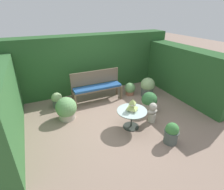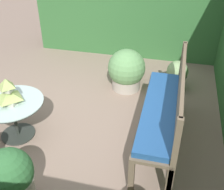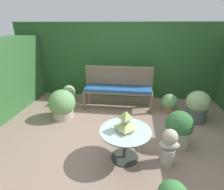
{
  "view_description": "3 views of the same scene",
  "coord_description": "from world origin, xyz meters",
  "px_view_note": "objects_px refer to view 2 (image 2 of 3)",
  "views": [
    {
      "loc": [
        -1.95,
        -4.01,
        2.91
      ],
      "look_at": [
        0.08,
        0.38,
        0.49
      ],
      "focal_mm": 28.0,
      "sensor_mm": 36.0,
      "label": 1
    },
    {
      "loc": [
        2.57,
        1.14,
        2.47
      ],
      "look_at": [
        -0.21,
        0.47,
        0.58
      ],
      "focal_mm": 45.0,
      "sensor_mm": 36.0,
      "label": 2
    },
    {
      "loc": [
        0.24,
        -2.96,
        2.01
      ],
      "look_at": [
        -0.18,
        0.27,
        0.68
      ],
      "focal_mm": 28.0,
      "sensor_mm": 36.0,
      "label": 3
    }
  ],
  "objects_px": {
    "pagoda_birdhouse": "(8,92)",
    "potted_plant_patio_mid": "(10,179)",
    "garden_bench": "(160,112)",
    "potted_plant_table_near": "(126,71)",
    "potted_plant_bench_right": "(177,75)",
    "patio_table": "(12,109)"
  },
  "relations": [
    {
      "from": "potted_plant_table_near",
      "to": "potted_plant_bench_right",
      "type": "relative_size",
      "value": 1.33
    },
    {
      "from": "potted_plant_table_near",
      "to": "potted_plant_patio_mid",
      "type": "bearing_deg",
      "value": -15.57
    },
    {
      "from": "garden_bench",
      "to": "potted_plant_patio_mid",
      "type": "height_order",
      "value": "potted_plant_patio_mid"
    },
    {
      "from": "garden_bench",
      "to": "potted_plant_patio_mid",
      "type": "distance_m",
      "value": 1.77
    },
    {
      "from": "pagoda_birdhouse",
      "to": "potted_plant_patio_mid",
      "type": "distance_m",
      "value": 1.08
    },
    {
      "from": "potted_plant_patio_mid",
      "to": "garden_bench",
      "type": "bearing_deg",
      "value": 132.51
    },
    {
      "from": "garden_bench",
      "to": "potted_plant_bench_right",
      "type": "bearing_deg",
      "value": 173.23
    },
    {
      "from": "pagoda_birdhouse",
      "to": "garden_bench",
      "type": "bearing_deg",
      "value": 99.21
    },
    {
      "from": "pagoda_birdhouse",
      "to": "potted_plant_table_near",
      "type": "relative_size",
      "value": 0.49
    },
    {
      "from": "patio_table",
      "to": "pagoda_birdhouse",
      "type": "relative_size",
      "value": 2.41
    },
    {
      "from": "potted_plant_table_near",
      "to": "potted_plant_bench_right",
      "type": "height_order",
      "value": "potted_plant_table_near"
    },
    {
      "from": "potted_plant_bench_right",
      "to": "garden_bench",
      "type": "bearing_deg",
      "value": -6.77
    },
    {
      "from": "pagoda_birdhouse",
      "to": "potted_plant_bench_right",
      "type": "distance_m",
      "value": 2.56
    },
    {
      "from": "potted_plant_patio_mid",
      "to": "patio_table",
      "type": "bearing_deg",
      "value": -152.1
    },
    {
      "from": "potted_plant_table_near",
      "to": "garden_bench",
      "type": "bearing_deg",
      "value": 27.97
    },
    {
      "from": "garden_bench",
      "to": "patio_table",
      "type": "distance_m",
      "value": 1.81
    },
    {
      "from": "potted_plant_patio_mid",
      "to": "pagoda_birdhouse",
      "type": "bearing_deg",
      "value": -152.1
    },
    {
      "from": "pagoda_birdhouse",
      "to": "potted_plant_bench_right",
      "type": "bearing_deg",
      "value": 130.01
    },
    {
      "from": "potted_plant_bench_right",
      "to": "potted_plant_patio_mid",
      "type": "xyz_separation_m",
      "value": [
        2.53,
        -1.46,
        0.06
      ]
    },
    {
      "from": "potted_plant_patio_mid",
      "to": "potted_plant_bench_right",
      "type": "bearing_deg",
      "value": 150.02
    },
    {
      "from": "potted_plant_table_near",
      "to": "potted_plant_bench_right",
      "type": "bearing_deg",
      "value": 100.13
    },
    {
      "from": "potted_plant_table_near",
      "to": "potted_plant_patio_mid",
      "type": "distance_m",
      "value": 2.48
    }
  ]
}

